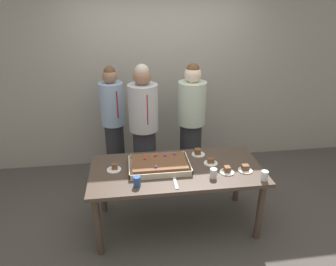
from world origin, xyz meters
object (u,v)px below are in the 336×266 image
plated_slice_far_left (114,168)px  plated_slice_center_front (198,153)px  drink_cup_nearest (137,181)px  person_green_shirt_behind (191,124)px  plated_slice_near_left (245,169)px  person_serving_front (144,129)px  plated_slice_near_right (211,162)px  drink_cup_middle (264,176)px  sheet_cake (159,165)px  drink_cup_far_end (213,173)px  party_table (177,175)px  plated_slice_far_right (227,171)px  person_striped_tie_right (113,123)px  cake_server_utensil (176,183)px

plated_slice_far_left → plated_slice_center_front: (0.94, 0.21, 0.00)m
drink_cup_nearest → person_green_shirt_behind: bearing=56.8°
drink_cup_nearest → plated_slice_near_left: bearing=6.6°
plated_slice_far_left → person_serving_front: person_serving_front is taller
person_serving_front → plated_slice_near_right: bearing=35.1°
plated_slice_near_right → drink_cup_nearest: size_ratio=1.50×
drink_cup_middle → person_green_shirt_behind: bearing=111.3°
sheet_cake → drink_cup_far_end: 0.58m
plated_slice_center_front → drink_cup_middle: drink_cup_middle is taller
plated_slice_center_front → party_table: bearing=-136.8°
drink_cup_middle → person_green_shirt_behind: person_green_shirt_behind is taller
plated_slice_near_left → drink_cup_nearest: bearing=-173.4°
plated_slice_near_left → plated_slice_far_right: same height
plated_slice_near_right → plated_slice_far_left: (-1.04, 0.01, 0.00)m
drink_cup_middle → person_striped_tie_right: person_striped_tie_right is taller
person_striped_tie_right → person_serving_front: bearing=21.5°
drink_cup_middle → cake_server_utensil: drink_cup_middle is taller
plated_slice_near_left → cake_server_utensil: size_ratio=0.75×
plated_slice_near_left → drink_cup_far_end: bearing=-166.7°
person_serving_front → person_green_shirt_behind: 0.65m
plated_slice_center_front → plated_slice_far_right: bearing=-63.1°
plated_slice_far_right → plated_slice_far_left: bearing=169.8°
plated_slice_center_front → drink_cup_nearest: size_ratio=1.50×
sheet_cake → cake_server_utensil: 0.34m
drink_cup_middle → cake_server_utensil: 0.88m
party_table → plated_slice_near_left: size_ratio=12.09×
drink_cup_nearest → plated_slice_center_front: bearing=36.9°
plated_slice_far_right → person_green_shirt_behind: (-0.16, 1.05, 0.10)m
cake_server_utensil → person_green_shirt_behind: 1.25m
plated_slice_far_right → person_green_shirt_behind: 1.07m
person_green_shirt_behind → person_striped_tie_right: 1.05m
plated_slice_near_left → plated_slice_center_front: bearing=135.2°
plated_slice_near_right → drink_cup_middle: (0.44, -0.39, 0.03)m
plated_slice_center_front → person_green_shirt_behind: person_green_shirt_behind is taller
drink_cup_far_end → person_striped_tie_right: (-1.02, 1.35, 0.05)m
plated_slice_near_right → plated_slice_far_right: 0.23m
plated_slice_far_left → drink_cup_middle: bearing=-14.9°
person_serving_front → person_striped_tie_right: person_serving_front is taller
drink_cup_nearest → person_serving_front: 1.03m
sheet_cake → drink_cup_nearest: size_ratio=6.40×
plated_slice_center_front → drink_cup_nearest: bearing=-143.1°
plated_slice_near_left → drink_cup_far_end: 0.38m
drink_cup_middle → plated_slice_near_left: bearing=121.7°
plated_slice_far_left → person_striped_tie_right: person_striped_tie_right is taller
plated_slice_far_left → person_serving_front: 0.79m
drink_cup_middle → plated_slice_center_front: bearing=131.4°
plated_slice_far_right → person_green_shirt_behind: size_ratio=0.09×
plated_slice_center_front → person_striped_tie_right: 1.30m
party_table → person_striped_tie_right: person_striped_tie_right is taller
drink_cup_far_end → cake_server_utensil: drink_cup_far_end is taller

